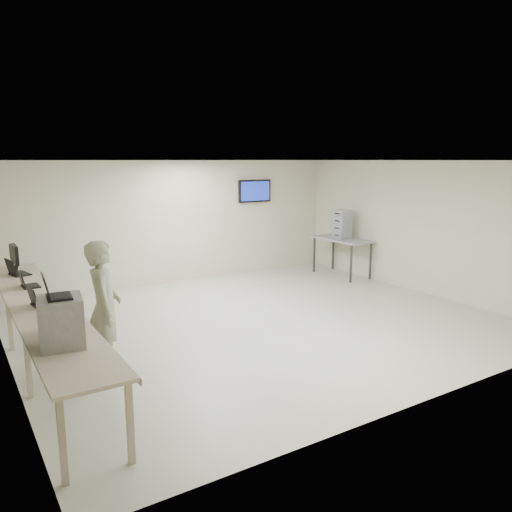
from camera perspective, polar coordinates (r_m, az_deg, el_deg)
room at (r=8.59m, az=0.70°, el=1.58°), size 8.01×7.01×2.81m
workbench at (r=7.40m, az=-23.43°, el=-5.53°), size 0.76×6.00×0.90m
equipment_box at (r=5.59m, az=-21.39°, el=-7.00°), size 0.51×0.56×0.52m
laptop_on_box at (r=5.50m, az=-22.15°, el=-3.82°), size 0.30×0.35×0.26m
laptop_0 at (r=6.10m, az=-21.55°, el=-7.45°), size 0.30×0.35×0.26m
laptop_1 at (r=7.23m, az=-23.59°, el=-4.75°), size 0.32×0.37×0.27m
laptop_2 at (r=8.36m, az=-24.73°, el=-2.81°), size 0.29×0.34×0.26m
laptop_3 at (r=9.29m, az=-25.74°, el=-1.55°), size 0.38×0.42×0.29m
monitor_near at (r=9.49m, az=-25.80°, el=0.01°), size 0.22×0.49×0.48m
monitor_far at (r=9.97m, az=-26.10°, el=0.21°), size 0.18×0.41×0.41m
soldier at (r=6.79m, az=-16.94°, el=-5.84°), size 0.59×0.75×1.81m
side_table at (r=12.34m, az=9.80°, el=1.68°), size 0.72×1.55×0.93m
storage_bins at (r=12.27m, az=9.80°, el=3.62°), size 0.33×0.37×0.70m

